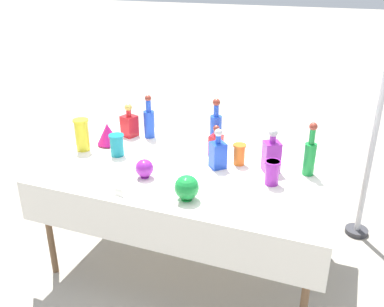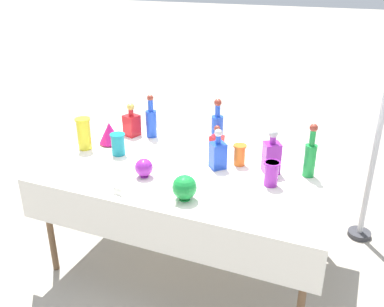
% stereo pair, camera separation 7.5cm
% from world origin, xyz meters
% --- Properties ---
extents(ground_plane, '(40.00, 40.00, 0.00)m').
position_xyz_m(ground_plane, '(0.00, 0.00, 0.00)').
color(ground_plane, '#A0998C').
extents(display_table, '(1.92, 1.18, 0.76)m').
position_xyz_m(display_table, '(0.00, -0.03, 0.71)').
color(display_table, white).
rests_on(display_table, ground).
extents(tall_bottle_0, '(0.09, 0.09, 0.37)m').
position_xyz_m(tall_bottle_0, '(0.04, 0.39, 0.91)').
color(tall_bottle_0, blue).
rests_on(tall_bottle_0, display_table).
extents(tall_bottle_1, '(0.08, 0.08, 0.36)m').
position_xyz_m(tall_bottle_1, '(0.74, 0.17, 0.90)').
color(tall_bottle_1, '#198C38').
rests_on(tall_bottle_1, display_table).
extents(tall_bottle_2, '(0.08, 0.08, 0.34)m').
position_xyz_m(tall_bottle_2, '(-0.51, 0.39, 0.89)').
color(tall_bottle_2, blue).
rests_on(tall_bottle_2, display_table).
extents(square_decanter_0, '(0.13, 0.13, 0.27)m').
position_xyz_m(square_decanter_0, '(-0.66, 0.35, 0.86)').
color(square_decanter_0, red).
rests_on(square_decanter_0, display_table).
extents(square_decanter_1, '(0.10, 0.10, 0.23)m').
position_xyz_m(square_decanter_1, '(0.09, 0.24, 0.85)').
color(square_decanter_1, red).
rests_on(square_decanter_1, display_table).
extents(square_decanter_2, '(0.14, 0.14, 0.30)m').
position_xyz_m(square_decanter_2, '(0.51, 0.13, 0.88)').
color(square_decanter_2, purple).
rests_on(square_decanter_2, display_table).
extents(square_decanter_3, '(0.13, 0.13, 0.28)m').
position_xyz_m(square_decanter_3, '(0.16, 0.06, 0.87)').
color(square_decanter_3, blue).
rests_on(square_decanter_3, display_table).
extents(slender_vase_0, '(0.11, 0.11, 0.16)m').
position_xyz_m(slender_vase_0, '(-0.57, -0.01, 0.85)').
color(slender_vase_0, teal).
rests_on(slender_vase_0, display_table).
extents(slender_vase_1, '(0.09, 0.09, 0.15)m').
position_xyz_m(slender_vase_1, '(0.28, 0.16, 0.84)').
color(slender_vase_1, orange).
rests_on(slender_vase_1, display_table).
extents(slender_vase_2, '(0.11, 0.11, 0.24)m').
position_xyz_m(slender_vase_2, '(-0.85, -0.02, 0.88)').
color(slender_vase_2, yellow).
rests_on(slender_vase_2, display_table).
extents(slender_vase_3, '(0.10, 0.10, 0.16)m').
position_xyz_m(slender_vase_3, '(0.55, -0.05, 0.85)').
color(slender_vase_3, purple).
rests_on(slender_vase_3, display_table).
extents(fluted_vase_0, '(0.17, 0.17, 0.17)m').
position_xyz_m(fluted_vase_0, '(-0.73, 0.13, 0.85)').
color(fluted_vase_0, '#C61972').
rests_on(fluted_vase_0, display_table).
extents(round_bowl_0, '(0.12, 0.12, 0.12)m').
position_xyz_m(round_bowl_0, '(-0.23, -0.25, 0.83)').
color(round_bowl_0, purple).
rests_on(round_bowl_0, display_table).
extents(round_bowl_1, '(0.15, 0.15, 0.15)m').
position_xyz_m(round_bowl_1, '(0.13, -0.41, 0.84)').
color(round_bowl_1, '#198C38').
rests_on(round_bowl_1, display_table).
extents(price_tag_left, '(0.06, 0.03, 0.03)m').
position_xyz_m(price_tag_left, '(0.09, -0.50, 0.78)').
color(price_tag_left, white).
rests_on(price_tag_left, display_table).
extents(price_tag_center, '(0.06, 0.02, 0.05)m').
position_xyz_m(price_tag_center, '(-0.26, -0.52, 0.78)').
color(price_tag_center, white).
rests_on(price_tag_center, display_table).
extents(cardboard_box_behind_left, '(0.60, 0.47, 0.34)m').
position_xyz_m(cardboard_box_behind_left, '(-0.22, 1.32, 0.13)').
color(cardboard_box_behind_left, tan).
rests_on(cardboard_box_behind_left, ground).
extents(cardboard_box_behind_right, '(0.53, 0.46, 0.41)m').
position_xyz_m(cardboard_box_behind_right, '(0.08, 1.21, 0.16)').
color(cardboard_box_behind_right, tan).
rests_on(cardboard_box_behind_right, ground).
extents(canopy_pole, '(0.18, 0.18, 2.60)m').
position_xyz_m(canopy_pole, '(1.14, 0.79, 1.04)').
color(canopy_pole, silver).
rests_on(canopy_pole, ground).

